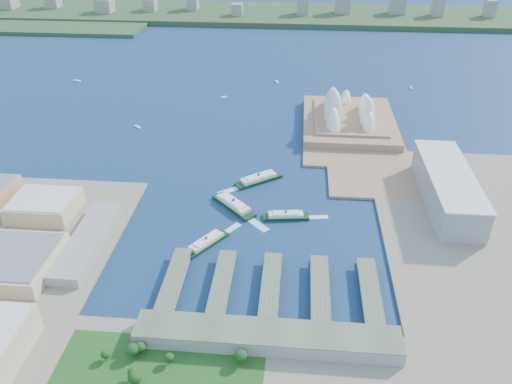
# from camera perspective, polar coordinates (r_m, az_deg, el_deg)

# --- Properties ---
(ground) EXTENTS (3000.00, 3000.00, 0.00)m
(ground) POSITION_cam_1_polar(r_m,az_deg,el_deg) (496.84, 0.60, -5.28)
(ground) COLOR #0F2849
(ground) RESTS_ON ground
(peninsula) EXTENTS (135.00, 220.00, 3.00)m
(peninsula) POSITION_cam_1_polar(r_m,az_deg,el_deg) (724.38, 10.83, 6.86)
(peninsula) COLOR #936F50
(peninsula) RESTS_ON ground
(far_shore) EXTENTS (2200.00, 260.00, 12.00)m
(far_shore) POSITION_cam_1_polar(r_m,az_deg,el_deg) (1407.17, 3.94, 19.58)
(far_shore) COLOR #2D4926
(far_shore) RESTS_ON ground
(opera_house) EXTENTS (134.00, 180.00, 58.00)m
(opera_house) POSITION_cam_1_polar(r_m,az_deg,el_deg) (730.62, 10.75, 9.69)
(opera_house) COLOR white
(opera_house) RESTS_ON peninsula
(toaster_building) EXTENTS (45.00, 155.00, 35.00)m
(toaster_building) POSITION_cam_1_polar(r_m,az_deg,el_deg) (575.56, 21.02, 0.45)
(toaster_building) COLOR gray
(toaster_building) RESTS_ON east_land
(ferry_wharves) EXTENTS (184.00, 90.00, 9.30)m
(ferry_wharves) POSITION_cam_1_polar(r_m,az_deg,el_deg) (435.51, 1.68, -10.80)
(ferry_wharves) COLOR #515D46
(ferry_wharves) RESTS_ON ground
(terminal_building) EXTENTS (200.00, 28.00, 12.00)m
(terminal_building) POSITION_cam_1_polar(r_m,az_deg,el_deg) (390.09, 1.27, -16.27)
(terminal_building) COLOR gray
(terminal_building) RESTS_ON south_land
(far_skyline) EXTENTS (1900.00, 140.00, 55.00)m
(far_skyline) POSITION_cam_1_polar(r_m,az_deg,el_deg) (1380.95, 3.97, 20.76)
(far_skyline) COLOR gray
(far_skyline) RESTS_ON far_shore
(ferry_a) EXTENTS (53.19, 53.91, 11.42)m
(ferry_a) POSITION_cam_1_polar(r_m,az_deg,el_deg) (539.27, -2.59, -1.27)
(ferry_a) COLOR #0C3316
(ferry_a) RESTS_ON ground
(ferry_b) EXTENTS (55.66, 46.48, 11.01)m
(ferry_b) POSITION_cam_1_polar(r_m,az_deg,el_deg) (586.62, 0.31, 1.68)
(ferry_b) COLOR #0C3316
(ferry_b) RESTS_ON ground
(ferry_c) EXTENTS (40.43, 48.86, 9.64)m
(ferry_c) POSITION_cam_1_polar(r_m,az_deg,el_deg) (487.48, -5.71, -5.58)
(ferry_c) COLOR #0C3316
(ferry_c) RESTS_ON ground
(ferry_d) EXTENTS (49.65, 18.55, 9.16)m
(ferry_d) POSITION_cam_1_polar(r_m,az_deg,el_deg) (523.72, 3.43, -2.56)
(ferry_d) COLOR #0C3316
(ferry_d) RESTS_ON ground
(boat_a) EXTENTS (12.35, 11.29, 2.59)m
(boat_a) POSITION_cam_1_polar(r_m,az_deg,el_deg) (746.07, -13.38, 7.28)
(boat_a) COLOR white
(boat_a) RESTS_ON ground
(boat_b) EXTENTS (10.30, 8.09, 2.68)m
(boat_b) POSITION_cam_1_polar(r_m,az_deg,el_deg) (836.89, -3.68, 10.78)
(boat_b) COLOR white
(boat_b) RESTS_ON ground
(boat_c) EXTENTS (4.20, 12.05, 2.67)m
(boat_c) POSITION_cam_1_polar(r_m,az_deg,el_deg) (917.74, 17.29, 11.34)
(boat_c) COLOR white
(boat_c) RESTS_ON ground
(boat_d) EXTENTS (15.42, 6.15, 2.54)m
(boat_d) POSITION_cam_1_polar(r_m,az_deg,el_deg) (967.11, -19.81, 11.91)
(boat_d) COLOR white
(boat_d) RESTS_ON ground
(boat_e) EXTENTS (7.33, 13.04, 3.05)m
(boat_e) POSITION_cam_1_polar(r_m,az_deg,el_deg) (906.62, 2.41, 12.49)
(boat_e) COLOR white
(boat_e) RESTS_ON ground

